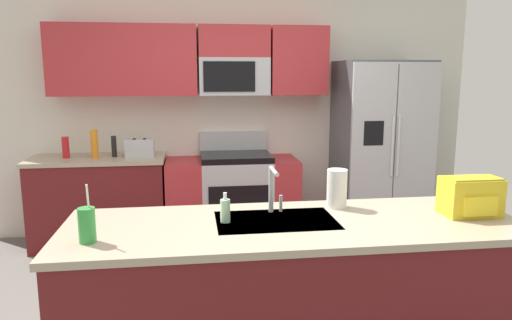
{
  "coord_description": "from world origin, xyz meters",
  "views": [
    {
      "loc": [
        -0.48,
        -3.07,
        1.72
      ],
      "look_at": [
        0.03,
        0.6,
        1.05
      ],
      "focal_mm": 33.55,
      "sensor_mm": 36.0,
      "label": 1
    }
  ],
  "objects_px": {
    "toaster": "(140,148)",
    "soap_dispenser": "(225,210)",
    "range_oven": "(232,197)",
    "sink_faucet": "(273,186)",
    "drink_cup_green": "(87,225)",
    "bottle_orange": "(94,144)",
    "pepper_mill": "(114,146)",
    "paper_towel_roll": "(337,189)",
    "backpack": "(471,196)",
    "bottle_red": "(66,147)",
    "refrigerator": "(380,149)"
  },
  "relations": [
    {
      "from": "refrigerator",
      "to": "backpack",
      "type": "relative_size",
      "value": 5.78
    },
    {
      "from": "refrigerator",
      "to": "pepper_mill",
      "type": "xyz_separation_m",
      "value": [
        -2.76,
        0.07,
        0.08
      ]
    },
    {
      "from": "refrigerator",
      "to": "sink_faucet",
      "type": "height_order",
      "value": "refrigerator"
    },
    {
      "from": "bottle_orange",
      "to": "backpack",
      "type": "xyz_separation_m",
      "value": [
        2.56,
        -2.29,
        -0.02
      ]
    },
    {
      "from": "paper_towel_roll",
      "to": "sink_faucet",
      "type": "bearing_deg",
      "value": -170.71
    },
    {
      "from": "range_oven",
      "to": "sink_faucet",
      "type": "relative_size",
      "value": 4.82
    },
    {
      "from": "toaster",
      "to": "pepper_mill",
      "type": "distance_m",
      "value": 0.26
    },
    {
      "from": "toaster",
      "to": "bottle_red",
      "type": "xyz_separation_m",
      "value": [
        -0.72,
        0.04,
        0.01
      ]
    },
    {
      "from": "range_oven",
      "to": "sink_faucet",
      "type": "distance_m",
      "value": 2.24
    },
    {
      "from": "bottle_red",
      "to": "sink_faucet",
      "type": "bearing_deg",
      "value": -51.54
    },
    {
      "from": "bottle_orange",
      "to": "paper_towel_roll",
      "type": "bearing_deg",
      "value": -47.94
    },
    {
      "from": "soap_dispenser",
      "to": "backpack",
      "type": "bearing_deg",
      "value": -2.34
    },
    {
      "from": "pepper_mill",
      "to": "bottle_red",
      "type": "distance_m",
      "value": 0.46
    },
    {
      "from": "range_oven",
      "to": "bottle_orange",
      "type": "bearing_deg",
      "value": -177.57
    },
    {
      "from": "pepper_mill",
      "to": "soap_dispenser",
      "type": "xyz_separation_m",
      "value": [
        0.94,
        -2.29,
        -0.04
      ]
    },
    {
      "from": "drink_cup_green",
      "to": "bottle_red",
      "type": "bearing_deg",
      "value": 105.73
    },
    {
      "from": "bottle_red",
      "to": "paper_towel_roll",
      "type": "bearing_deg",
      "value": -44.42
    },
    {
      "from": "bottle_orange",
      "to": "soap_dispenser",
      "type": "distance_m",
      "value": 2.5
    },
    {
      "from": "pepper_mill",
      "to": "drink_cup_green",
      "type": "relative_size",
      "value": 0.71
    },
    {
      "from": "soap_dispenser",
      "to": "drink_cup_green",
      "type": "bearing_deg",
      "value": -161.48
    },
    {
      "from": "bottle_red",
      "to": "soap_dispenser",
      "type": "xyz_separation_m",
      "value": [
        1.4,
        -2.28,
        -0.04
      ]
    },
    {
      "from": "sink_faucet",
      "to": "backpack",
      "type": "distance_m",
      "value": 1.16
    },
    {
      "from": "range_oven",
      "to": "toaster",
      "type": "bearing_deg",
      "value": -176.75
    },
    {
      "from": "bottle_orange",
      "to": "bottle_red",
      "type": "xyz_separation_m",
      "value": [
        -0.28,
        0.04,
        -0.03
      ]
    },
    {
      "from": "refrigerator",
      "to": "drink_cup_green",
      "type": "height_order",
      "value": "refrigerator"
    },
    {
      "from": "pepper_mill",
      "to": "soap_dispenser",
      "type": "bearing_deg",
      "value": -67.57
    },
    {
      "from": "bottle_orange",
      "to": "soap_dispenser",
      "type": "height_order",
      "value": "bottle_orange"
    },
    {
      "from": "sink_faucet",
      "to": "paper_towel_roll",
      "type": "height_order",
      "value": "sink_faucet"
    },
    {
      "from": "pepper_mill",
      "to": "soap_dispenser",
      "type": "relative_size",
      "value": 1.23
    },
    {
      "from": "bottle_orange",
      "to": "drink_cup_green",
      "type": "relative_size",
      "value": 0.94
    },
    {
      "from": "drink_cup_green",
      "to": "paper_towel_roll",
      "type": "xyz_separation_m",
      "value": [
        1.41,
        0.44,
        0.03
      ]
    },
    {
      "from": "range_oven",
      "to": "pepper_mill",
      "type": "bearing_deg",
      "value": -179.88
    },
    {
      "from": "toaster",
      "to": "paper_towel_roll",
      "type": "bearing_deg",
      "value": -55.53
    },
    {
      "from": "soap_dispenser",
      "to": "paper_towel_roll",
      "type": "bearing_deg",
      "value": 16.23
    },
    {
      "from": "refrigerator",
      "to": "bottle_red",
      "type": "xyz_separation_m",
      "value": [
        -3.22,
        0.06,
        0.08
      ]
    },
    {
      "from": "toaster",
      "to": "soap_dispenser",
      "type": "xyz_separation_m",
      "value": [
        0.69,
        -2.24,
        -0.02
      ]
    },
    {
      "from": "pepper_mill",
      "to": "soap_dispenser",
      "type": "height_order",
      "value": "pepper_mill"
    },
    {
      "from": "drink_cup_green",
      "to": "soap_dispenser",
      "type": "relative_size",
      "value": 1.74
    },
    {
      "from": "bottle_red",
      "to": "soap_dispenser",
      "type": "height_order",
      "value": "bottle_red"
    },
    {
      "from": "drink_cup_green",
      "to": "paper_towel_roll",
      "type": "relative_size",
      "value": 1.23
    },
    {
      "from": "drink_cup_green",
      "to": "backpack",
      "type": "distance_m",
      "value": 2.14
    },
    {
      "from": "refrigerator",
      "to": "backpack",
      "type": "bearing_deg",
      "value": -99.33
    },
    {
      "from": "toaster",
      "to": "drink_cup_green",
      "type": "xyz_separation_m",
      "value": [
        -0.01,
        -2.47,
        -0.0
      ]
    },
    {
      "from": "range_oven",
      "to": "bottle_red",
      "type": "xyz_separation_m",
      "value": [
        -1.64,
        -0.02,
        0.56
      ]
    },
    {
      "from": "refrigerator",
      "to": "paper_towel_roll",
      "type": "height_order",
      "value": "refrigerator"
    },
    {
      "from": "soap_dispenser",
      "to": "backpack",
      "type": "xyz_separation_m",
      "value": [
        1.44,
        -0.06,
        0.05
      ]
    },
    {
      "from": "range_oven",
      "to": "bottle_red",
      "type": "distance_m",
      "value": 1.74
    },
    {
      "from": "sink_faucet",
      "to": "bottle_orange",
      "type": "bearing_deg",
      "value": 124.04
    },
    {
      "from": "toaster",
      "to": "sink_faucet",
      "type": "bearing_deg",
      "value": -64.95
    },
    {
      "from": "bottle_red",
      "to": "range_oven",
      "type": "bearing_deg",
      "value": 0.55
    }
  ]
}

